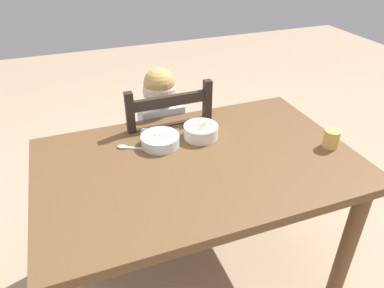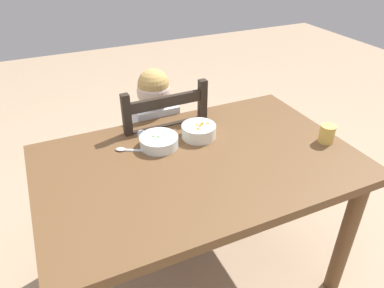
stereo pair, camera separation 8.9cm
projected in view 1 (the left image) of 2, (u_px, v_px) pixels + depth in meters
name	position (u px, v px, depth m)	size (l,w,h in m)	color
ground_plane	(197.00, 274.00, 1.86)	(8.00, 8.00, 0.00)	tan
dining_table	(198.00, 180.00, 1.53)	(1.30, 0.83, 0.72)	brown
dining_chair	(164.00, 157.00, 1.99)	(0.43, 0.43, 0.92)	black
child_figure	(163.00, 129.00, 1.89)	(0.32, 0.31, 0.95)	silver
bowl_of_peas	(160.00, 140.00, 1.56)	(0.17, 0.17, 0.05)	white
bowl_of_carrots	(201.00, 131.00, 1.61)	(0.15, 0.15, 0.06)	white
spoon	(127.00, 147.00, 1.55)	(0.13, 0.08, 0.01)	silver
drinking_cup	(331.00, 139.00, 1.54)	(0.07, 0.07, 0.08)	#E7BF58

